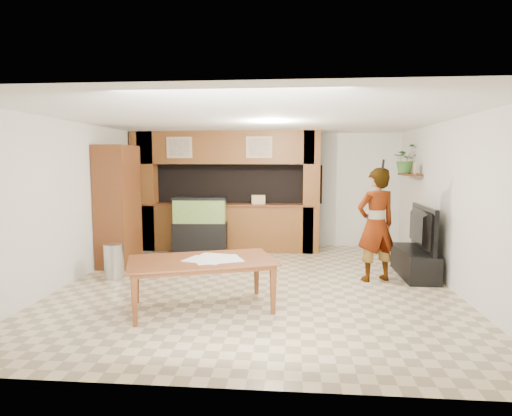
# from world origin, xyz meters

# --- Properties ---
(floor) EXTENTS (6.50, 6.50, 0.00)m
(floor) POSITION_xyz_m (0.00, 0.00, 0.00)
(floor) COLOR #C9B48C
(floor) RESTS_ON ground
(ceiling) EXTENTS (6.50, 6.50, 0.00)m
(ceiling) POSITION_xyz_m (0.00, 0.00, 2.60)
(ceiling) COLOR white
(ceiling) RESTS_ON wall_back
(wall_back) EXTENTS (6.00, 0.00, 6.00)m
(wall_back) POSITION_xyz_m (0.00, 3.25, 1.30)
(wall_back) COLOR beige
(wall_back) RESTS_ON floor
(wall_left) EXTENTS (0.00, 6.50, 6.50)m
(wall_left) POSITION_xyz_m (-3.00, 0.00, 1.30)
(wall_left) COLOR beige
(wall_left) RESTS_ON floor
(wall_right) EXTENTS (0.00, 6.50, 6.50)m
(wall_right) POSITION_xyz_m (3.00, 0.00, 1.30)
(wall_right) COLOR beige
(wall_right) RESTS_ON floor
(partition) EXTENTS (4.20, 0.99, 2.60)m
(partition) POSITION_xyz_m (-0.95, 2.64, 1.31)
(partition) COLOR brown
(partition) RESTS_ON floor
(wall_clock) EXTENTS (0.05, 0.25, 0.25)m
(wall_clock) POSITION_xyz_m (-2.97, 1.00, 1.90)
(wall_clock) COLOR black
(wall_clock) RESTS_ON wall_left
(wall_shelf) EXTENTS (0.25, 0.90, 0.04)m
(wall_shelf) POSITION_xyz_m (2.85, 1.95, 1.70)
(wall_shelf) COLOR brown
(wall_shelf) RESTS_ON wall_right
(pantry_cabinet) EXTENTS (0.56, 0.92, 2.25)m
(pantry_cabinet) POSITION_xyz_m (-2.70, 0.99, 1.13)
(pantry_cabinet) COLOR brown
(pantry_cabinet) RESTS_ON floor
(trash_can) EXTENTS (0.32, 0.32, 0.59)m
(trash_can) POSITION_xyz_m (-2.40, 0.04, 0.29)
(trash_can) COLOR #B2B2B7
(trash_can) RESTS_ON floor
(aquarium) EXTENTS (1.11, 0.41, 1.23)m
(aquarium) POSITION_xyz_m (-1.36, 1.95, 0.60)
(aquarium) COLOR black
(aquarium) RESTS_ON floor
(tv_stand) EXTENTS (0.50, 1.36, 0.45)m
(tv_stand) POSITION_xyz_m (2.65, 0.67, 0.23)
(tv_stand) COLOR black
(tv_stand) RESTS_ON floor
(television) EXTENTS (0.19, 1.31, 0.76)m
(television) POSITION_xyz_m (2.65, 0.67, 0.83)
(television) COLOR black
(television) RESTS_ON tv_stand
(photo_frame) EXTENTS (0.05, 0.16, 0.22)m
(photo_frame) POSITION_xyz_m (2.85, 1.64, 1.83)
(photo_frame) COLOR tan
(photo_frame) RESTS_ON wall_shelf
(potted_plant) EXTENTS (0.65, 0.62, 0.57)m
(potted_plant) POSITION_xyz_m (2.82, 2.19, 2.01)
(potted_plant) COLOR #3A702C
(potted_plant) RESTS_ON wall_shelf
(person) EXTENTS (0.79, 0.67, 1.86)m
(person) POSITION_xyz_m (1.92, 0.31, 0.93)
(person) COLOR #A17C58
(person) RESTS_ON floor
(microphone) EXTENTS (0.04, 0.11, 0.17)m
(microphone) POSITION_xyz_m (1.97, 0.15, 1.90)
(microphone) COLOR black
(microphone) RESTS_ON person
(dining_table) EXTENTS (2.14, 1.62, 0.67)m
(dining_table) POSITION_xyz_m (-0.62, -1.30, 0.33)
(dining_table) COLOR brown
(dining_table) RESTS_ON floor
(newspaper_a) EXTENTS (0.73, 0.65, 0.01)m
(newspaper_a) POSITION_xyz_m (-0.42, -1.26, 0.67)
(newspaper_a) COLOR silver
(newspaper_a) RESTS_ON dining_table
(newspaper_b) EXTENTS (0.60, 0.51, 0.01)m
(newspaper_b) POSITION_xyz_m (-0.57, -1.30, 0.67)
(newspaper_b) COLOR silver
(newspaper_b) RESTS_ON dining_table
(newspaper_c) EXTENTS (0.56, 0.46, 0.01)m
(newspaper_c) POSITION_xyz_m (-0.47, -1.10, 0.67)
(newspaper_c) COLOR silver
(newspaper_c) RESTS_ON dining_table
(counter_box) EXTENTS (0.31, 0.23, 0.19)m
(counter_box) POSITION_xyz_m (-0.18, 2.45, 1.14)
(counter_box) COLOR tan
(counter_box) RESTS_ON partition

